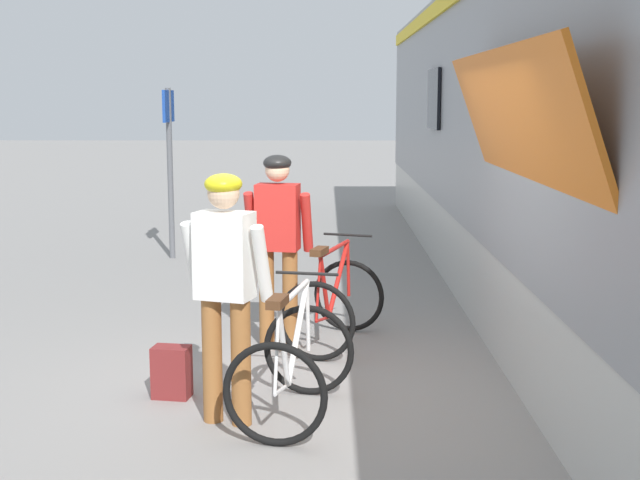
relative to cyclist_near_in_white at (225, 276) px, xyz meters
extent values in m
plane|color=gray|center=(0.54, 0.59, -1.05)|extent=(80.00, 80.00, 0.00)
cube|color=orange|center=(2.14, 0.35, 0.75)|extent=(0.61, 3.68, 1.61)
cube|color=black|center=(2.13, 5.90, 1.20)|extent=(0.04, 1.10, 0.80)
cylinder|color=#935B2D|center=(-0.11, 0.03, -0.60)|extent=(0.14, 0.14, 0.90)
cylinder|color=#935B2D|center=(0.10, -0.04, -0.60)|extent=(0.14, 0.14, 0.90)
cube|color=white|center=(0.00, 0.00, 0.15)|extent=(0.44, 0.35, 0.60)
cylinder|color=white|center=(-0.24, 0.12, 0.10)|extent=(0.17, 0.27, 0.56)
cylinder|color=white|center=(0.26, -0.05, 0.10)|extent=(0.17, 0.27, 0.56)
sphere|color=beige|center=(0.00, 0.00, 0.58)|extent=(0.22, 0.22, 0.22)
ellipsoid|color=yellow|center=(0.00, 0.00, 0.64)|extent=(0.33, 0.34, 0.14)
cylinder|color=#935B2D|center=(0.15, 1.93, -0.60)|extent=(0.14, 0.14, 0.90)
cylinder|color=#935B2D|center=(0.36, 1.90, -0.60)|extent=(0.14, 0.14, 0.90)
cube|color=red|center=(0.26, 1.91, 0.15)|extent=(0.41, 0.30, 0.60)
cylinder|color=red|center=(0.00, 2.00, 0.10)|extent=(0.13, 0.27, 0.56)
cylinder|color=red|center=(0.52, 1.91, 0.10)|extent=(0.13, 0.27, 0.56)
sphere|color=beige|center=(0.26, 1.91, 0.58)|extent=(0.22, 0.22, 0.22)
ellipsoid|color=black|center=(0.26, 1.91, 0.64)|extent=(0.29, 0.31, 0.14)
torus|color=black|center=(0.56, 0.58, -0.70)|extent=(0.71, 0.19, 0.71)
torus|color=black|center=(0.36, -0.42, -0.70)|extent=(0.71, 0.19, 0.71)
cylinder|color=white|center=(0.49, 0.23, -0.45)|extent=(0.17, 0.64, 0.63)
cylinder|color=white|center=(0.47, 0.11, -0.15)|extent=(0.21, 0.84, 0.04)
cylinder|color=white|center=(0.41, -0.19, -0.45)|extent=(0.09, 0.28, 0.62)
cylinder|color=white|center=(0.40, -0.24, -0.73)|extent=(0.10, 0.36, 0.08)
cylinder|color=white|center=(0.37, -0.36, -0.42)|extent=(0.05, 0.15, 0.56)
cylinder|color=white|center=(0.56, 0.56, -0.42)|extent=(0.05, 0.09, 0.55)
cylinder|color=black|center=(0.55, 0.53, -0.09)|extent=(0.48, 0.12, 0.02)
cube|color=#4C2D19|center=(0.38, -0.33, -0.10)|extent=(0.15, 0.25, 0.06)
torus|color=black|center=(0.92, 2.42, -0.70)|extent=(0.69, 0.26, 0.71)
torus|color=black|center=(0.61, 1.44, -0.70)|extent=(0.69, 0.26, 0.71)
cylinder|color=red|center=(0.81, 2.08, -0.45)|extent=(0.24, 0.63, 0.63)
cylinder|color=red|center=(0.77, 1.96, -0.15)|extent=(0.29, 0.82, 0.04)
cylinder|color=red|center=(0.68, 1.67, -0.45)|extent=(0.12, 0.27, 0.62)
cylinder|color=red|center=(0.66, 1.61, -0.73)|extent=(0.14, 0.35, 0.08)
cylinder|color=red|center=(0.63, 1.50, -0.42)|extent=(0.07, 0.14, 0.56)
cylinder|color=red|center=(0.91, 2.39, -0.42)|extent=(0.06, 0.09, 0.55)
cylinder|color=black|center=(0.90, 2.37, -0.09)|extent=(0.46, 0.17, 0.02)
cube|color=#4C2D19|center=(0.64, 1.53, -0.10)|extent=(0.17, 0.26, 0.06)
cube|color=maroon|center=(-0.48, 0.51, -0.85)|extent=(0.31, 0.22, 0.40)
cylinder|color=#595B60|center=(-1.51, 6.31, 0.15)|extent=(0.08, 0.08, 2.40)
cube|color=#193F99|center=(-1.51, 6.31, 1.10)|extent=(0.04, 0.70, 0.44)
camera|label=1|loc=(0.70, -5.79, 1.21)|focal=48.38mm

